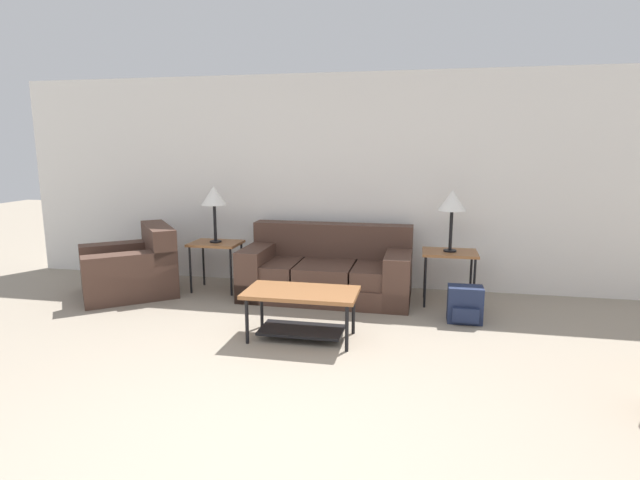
% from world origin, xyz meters
% --- Properties ---
extents(ground_plane, '(24.00, 24.00, 0.00)m').
position_xyz_m(ground_plane, '(0.00, 0.00, 0.00)').
color(ground_plane, gray).
extents(wall_back, '(8.88, 0.06, 2.60)m').
position_xyz_m(wall_back, '(0.00, 3.82, 1.30)').
color(wall_back, white).
rests_on(wall_back, ground_plane).
extents(couch, '(1.93, 0.96, 0.82)m').
position_xyz_m(couch, '(-0.23, 3.26, 0.29)').
color(couch, '#4C3328').
rests_on(couch, ground_plane).
extents(armchair, '(1.40, 1.39, 0.80)m').
position_xyz_m(armchair, '(-2.54, 2.92, 0.28)').
color(armchair, '#4C3328').
rests_on(armchair, ground_plane).
extents(coffee_table, '(1.01, 0.54, 0.45)m').
position_xyz_m(coffee_table, '(-0.22, 1.91, 0.33)').
color(coffee_table, '#935B33').
rests_on(coffee_table, ground_plane).
extents(side_table_left, '(0.59, 0.45, 0.60)m').
position_xyz_m(side_table_left, '(-1.60, 3.23, 0.53)').
color(side_table_left, '#935B33').
rests_on(side_table_left, ground_plane).
extents(side_table_right, '(0.59, 0.45, 0.60)m').
position_xyz_m(side_table_right, '(1.14, 3.23, 0.53)').
color(side_table_right, '#935B33').
rests_on(side_table_right, ground_plane).
extents(table_lamp_left, '(0.30, 0.30, 0.67)m').
position_xyz_m(table_lamp_left, '(-1.60, 3.23, 1.14)').
color(table_lamp_left, black).
rests_on(table_lamp_left, side_table_left).
extents(table_lamp_right, '(0.30, 0.30, 0.67)m').
position_xyz_m(table_lamp_right, '(1.14, 3.23, 1.14)').
color(table_lamp_right, black).
rests_on(table_lamp_right, side_table_right).
extents(backpack, '(0.34, 0.30, 0.36)m').
position_xyz_m(backpack, '(1.27, 2.66, 0.18)').
color(backpack, '#1E2847').
rests_on(backpack, ground_plane).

